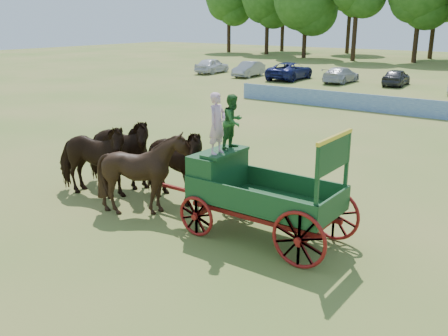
# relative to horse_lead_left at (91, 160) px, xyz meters

# --- Properties ---
(ground) EXTENTS (160.00, 160.00, 0.00)m
(ground) POSITION_rel_horse_lead_left_xyz_m (6.41, 1.99, -1.23)
(ground) COLOR olive
(ground) RESTS_ON ground
(horse_lead_left) EXTENTS (3.14, 2.01, 2.45)m
(horse_lead_left) POSITION_rel_horse_lead_left_xyz_m (0.00, 0.00, 0.00)
(horse_lead_left) COLOR black
(horse_lead_left) RESTS_ON ground
(horse_lead_right) EXTENTS (3.10, 1.86, 2.45)m
(horse_lead_right) POSITION_rel_horse_lead_left_xyz_m (0.00, 1.10, 0.00)
(horse_lead_right) COLOR black
(horse_lead_right) RESTS_ON ground
(horse_wheel_left) EXTENTS (2.49, 2.29, 2.46)m
(horse_wheel_left) POSITION_rel_horse_lead_left_xyz_m (2.40, -0.00, 0.00)
(horse_wheel_left) COLOR black
(horse_wheel_left) RESTS_ON ground
(horse_wheel_right) EXTENTS (2.94, 1.40, 2.45)m
(horse_wheel_right) POSITION_rel_horse_lead_left_xyz_m (2.40, 1.10, 0.00)
(horse_wheel_right) COLOR black
(horse_wheel_right) RESTS_ON ground
(farm_dray) EXTENTS (6.00, 2.00, 3.73)m
(farm_dray) POSITION_rel_horse_lead_left_xyz_m (5.37, 0.57, 0.37)
(farm_dray) COLOR maroon
(farm_dray) RESTS_ON ground
(sponsor_banner) EXTENTS (26.00, 0.08, 1.05)m
(sponsor_banner) POSITION_rel_horse_lead_left_xyz_m (5.41, 19.99, -0.70)
(sponsor_banner) COLOR #1C4398
(sponsor_banner) RESTS_ON ground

